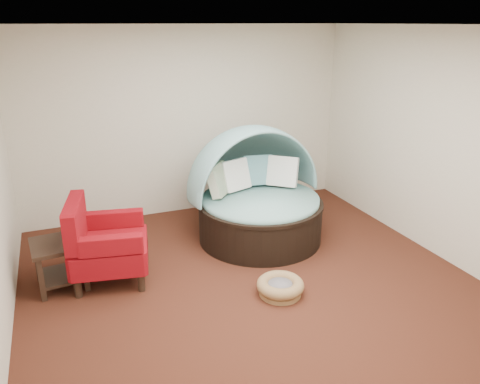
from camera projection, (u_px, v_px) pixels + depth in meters
name	position (u px, v px, depth m)	size (l,w,h in m)	color
floor	(252.00, 284.00, 5.35)	(5.00, 5.00, 0.00)	#461F14
wall_back	(187.00, 122.00, 7.05)	(5.00, 5.00, 0.00)	beige
wall_front	(425.00, 285.00, 2.69)	(5.00, 5.00, 0.00)	beige
wall_right	(440.00, 145.00, 5.74)	(5.00, 5.00, 0.00)	beige
ceiling	(254.00, 25.00, 4.39)	(5.00, 5.00, 0.00)	white
canopy_daybed	(257.00, 188.00, 6.32)	(1.90, 1.82, 1.54)	black
pet_basket	(280.00, 287.00, 5.12)	(0.67, 0.67, 0.18)	olive
red_armchair	(103.00, 243.00, 5.31)	(0.99, 0.99, 0.99)	black
side_table	(60.00, 258.00, 5.20)	(0.62, 0.62, 0.54)	black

